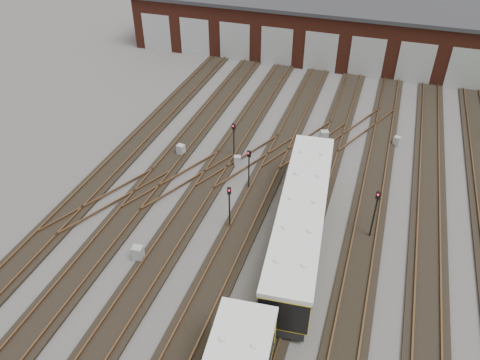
% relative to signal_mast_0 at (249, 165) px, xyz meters
% --- Properties ---
extents(ground, '(120.00, 120.00, 0.00)m').
position_rel_signal_mast_0_xyz_m(ground, '(2.88, -10.71, -2.14)').
color(ground, '#413E3C').
rests_on(ground, ground).
extents(track_network, '(30.40, 70.00, 0.33)m').
position_rel_signal_mast_0_xyz_m(track_network, '(2.71, -10.13, -2.03)').
color(track_network, black).
rests_on(track_network, ground).
extents(maintenance_shed, '(51.00, 12.50, 6.35)m').
position_rel_signal_mast_0_xyz_m(maintenance_shed, '(2.87, 29.26, 1.06)').
color(maintenance_shed, '#4C1D13').
rests_on(maintenance_shed, ground).
extents(signal_mast_0, '(0.29, 0.27, 3.37)m').
position_rel_signal_mast_0_xyz_m(signal_mast_0, '(0.00, 0.00, 0.00)').
color(signal_mast_0, black).
rests_on(signal_mast_0, ground).
extents(signal_mast_1, '(0.28, 0.26, 3.16)m').
position_rel_signal_mast_0_xyz_m(signal_mast_1, '(-2.44, 3.67, -0.11)').
color(signal_mast_1, black).
rests_on(signal_mast_1, ground).
extents(signal_mast_2, '(0.30, 0.28, 3.45)m').
position_rel_signal_mast_0_xyz_m(signal_mast_2, '(0.13, -4.61, 0.05)').
color(signal_mast_2, black).
rests_on(signal_mast_2, ground).
extents(signal_mast_3, '(0.33, 0.31, 3.84)m').
position_rel_signal_mast_0_xyz_m(signal_mast_3, '(9.19, -2.55, 0.30)').
color(signal_mast_3, black).
rests_on(signal_mast_3, ground).
extents(relay_cabinet_0, '(0.69, 0.59, 1.08)m').
position_rel_signal_mast_0_xyz_m(relay_cabinet_0, '(-4.28, -9.19, -1.60)').
color(relay_cabinet_0, '#96989A').
rests_on(relay_cabinet_0, ground).
extents(relay_cabinet_1, '(0.69, 0.61, 1.00)m').
position_rel_signal_mast_0_xyz_m(relay_cabinet_1, '(-6.69, 2.56, -1.64)').
color(relay_cabinet_1, '#96989A').
rests_on(relay_cabinet_1, ground).
extents(relay_cabinet_2, '(0.64, 0.58, 0.89)m').
position_rel_signal_mast_0_xyz_m(relay_cabinet_2, '(-1.78, 2.62, -1.70)').
color(relay_cabinet_2, '#96989A').
rests_on(relay_cabinet_2, ground).
extents(relay_cabinet_3, '(0.82, 0.76, 1.10)m').
position_rel_signal_mast_0_xyz_m(relay_cabinet_3, '(4.16, 8.37, -1.59)').
color(relay_cabinet_3, '#96989A').
rests_on(relay_cabinet_3, ground).
extents(relay_cabinet_4, '(0.64, 0.58, 0.87)m').
position_rel_signal_mast_0_xyz_m(relay_cabinet_4, '(10.15, 9.78, -1.71)').
color(relay_cabinet_4, '#96989A').
rests_on(relay_cabinet_4, ground).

